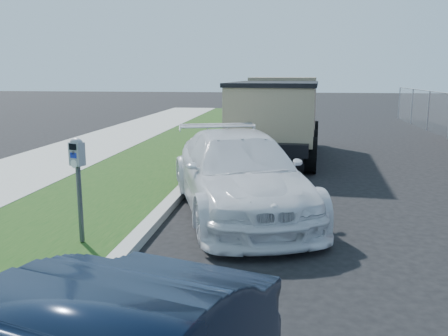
# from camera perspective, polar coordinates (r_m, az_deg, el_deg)

# --- Properties ---
(ground) EXTENTS (120.00, 120.00, 0.00)m
(ground) POSITION_cam_1_polar(r_m,az_deg,el_deg) (7.33, 9.97, -9.52)
(ground) COLOR black
(ground) RESTS_ON ground
(streetside) EXTENTS (6.12, 50.00, 0.15)m
(streetside) POSITION_cam_1_polar(r_m,az_deg,el_deg) (10.59, -22.18, -3.30)
(streetside) COLOR #97978F
(streetside) RESTS_ON ground
(parking_meter) EXTENTS (0.25, 0.21, 1.54)m
(parking_meter) POSITION_cam_1_polar(r_m,az_deg,el_deg) (7.11, -17.19, 0.08)
(parking_meter) COLOR #3F4247
(parking_meter) RESTS_ON ground
(white_wagon) EXTENTS (3.60, 5.53, 1.49)m
(white_wagon) POSITION_cam_1_polar(r_m,az_deg,el_deg) (8.94, 1.78, -0.56)
(white_wagon) COLOR white
(white_wagon) RESTS_ON ground
(dump_truck) EXTENTS (2.84, 6.40, 2.45)m
(dump_truck) POSITION_cam_1_polar(r_m,az_deg,el_deg) (15.09, 6.50, 6.66)
(dump_truck) COLOR black
(dump_truck) RESTS_ON ground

